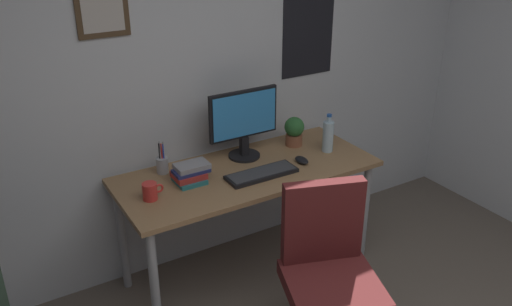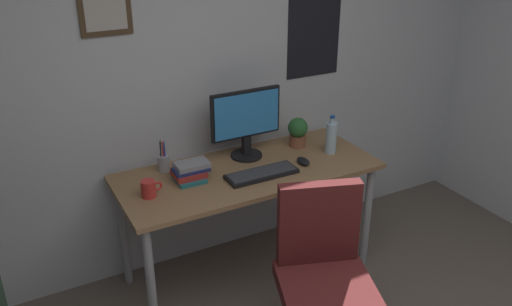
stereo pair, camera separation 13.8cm
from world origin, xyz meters
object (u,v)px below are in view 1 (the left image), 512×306
computer_mouse (302,160)px  monitor (244,121)px  keyboard (262,174)px  book_stack_left (190,173)px  office_chair (328,267)px  water_bottle (328,136)px  coffee_mug_near (150,191)px  potted_plant (294,130)px  pen_cup (162,164)px

computer_mouse → monitor: bearing=134.5°
keyboard → book_stack_left: bearing=159.0°
office_chair → water_bottle: water_bottle is taller
monitor → coffee_mug_near: monitor is taller
office_chair → coffee_mug_near: office_chair is taller
coffee_mug_near → potted_plant: bearing=10.4°
water_bottle → potted_plant: 0.23m
water_bottle → book_stack_left: bearing=175.7°
water_bottle → potted_plant: size_ratio=1.29×
potted_plant → book_stack_left: size_ratio=0.94×
keyboard → water_bottle: 0.56m
pen_cup → coffee_mug_near: bearing=-123.5°
book_stack_left → potted_plant: bearing=8.4°
water_bottle → pen_cup: 1.06m
book_stack_left → office_chair: bearing=-65.0°
office_chair → water_bottle: size_ratio=3.76×
office_chair → coffee_mug_near: (-0.65, 0.73, 0.27)m
water_bottle → monitor: bearing=157.9°
pen_cup → book_stack_left: 0.21m
potted_plant → pen_cup: 0.90m
monitor → pen_cup: (-0.53, 0.05, -0.19)m
water_bottle → computer_mouse: bearing=-166.4°
water_bottle → coffee_mug_near: water_bottle is taller
monitor → potted_plant: 0.39m
computer_mouse → keyboard: bearing=-176.3°
monitor → keyboard: (-0.04, -0.28, -0.23)m
computer_mouse → potted_plant: size_ratio=0.56×
potted_plant → computer_mouse: bearing=-114.2°
book_stack_left → computer_mouse: bearing=-10.6°
pen_cup → water_bottle: bearing=-13.9°
monitor → water_bottle: (0.50, -0.20, -0.13)m
coffee_mug_near → pen_cup: size_ratio=0.59×
office_chair → potted_plant: office_chair is taller
office_chair → monitor: 1.05m
office_chair → computer_mouse: office_chair is taller
keyboard → water_bottle: size_ratio=1.70×
monitor → computer_mouse: (0.26, -0.26, -0.22)m
computer_mouse → coffee_mug_near: 0.96m
monitor → water_bottle: 0.56m
water_bottle → pen_cup: size_ratio=1.26×
potted_plant → book_stack_left: (-0.80, -0.12, -0.05)m
monitor → coffee_mug_near: size_ratio=3.89×
coffee_mug_near → book_stack_left: book_stack_left is taller
office_chair → water_bottle: 0.98m
keyboard → water_bottle: (0.54, 0.08, 0.09)m
book_stack_left → pen_cup: bearing=117.5°
coffee_mug_near → potted_plant: potted_plant is taller
office_chair → keyboard: 0.70m
monitor → pen_cup: size_ratio=2.30×
computer_mouse → potted_plant: bearing=65.8°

